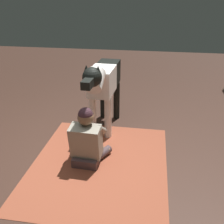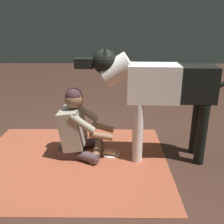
# 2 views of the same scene
# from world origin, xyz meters

# --- Properties ---
(ground_plane) EXTENTS (14.23, 14.23, 0.00)m
(ground_plane) POSITION_xyz_m (0.00, 0.00, 0.00)
(ground_plane) COLOR #3D261D
(area_rug) EXTENTS (2.16, 1.81, 0.01)m
(area_rug) POSITION_xyz_m (0.13, 0.31, 0.00)
(area_rug) COLOR brown
(area_rug) RESTS_ON ground
(person_sitting_on_floor) EXTENTS (0.65, 0.58, 0.81)m
(person_sitting_on_floor) POSITION_xyz_m (0.08, 0.14, 0.33)
(person_sitting_on_floor) COLOR #513E41
(person_sitting_on_floor) RESTS_ON ground
(large_dog) EXTENTS (1.68, 0.40, 1.26)m
(large_dog) POSITION_xyz_m (-0.82, 0.19, 0.83)
(large_dog) COLOR white
(large_dog) RESTS_ON ground
(hot_dog_on_plate) EXTENTS (0.20, 0.20, 0.06)m
(hot_dog_on_plate) POSITION_xyz_m (-0.31, 0.16, 0.03)
(hot_dog_on_plate) COLOR white
(hot_dog_on_plate) RESTS_ON ground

